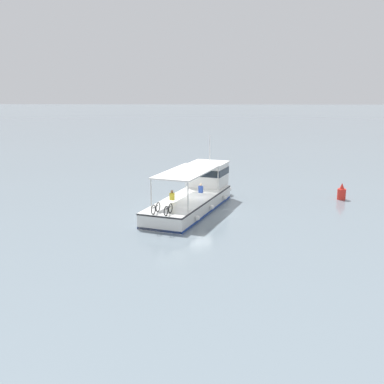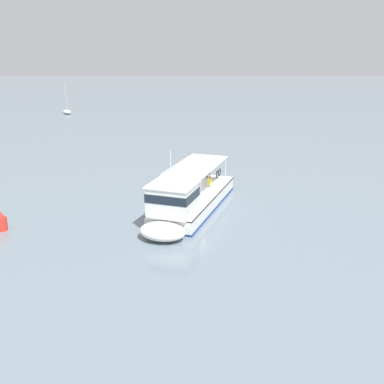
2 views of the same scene
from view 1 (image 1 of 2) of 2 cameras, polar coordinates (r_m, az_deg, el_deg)
ground_plane at (r=36.13m, az=0.41°, el=-2.19°), size 400.00×400.00×0.00m
ferry_main at (r=36.87m, az=0.57°, el=-0.26°), size 13.01×7.16×5.32m
channel_buoy at (r=41.26m, az=17.64°, el=-0.09°), size 0.70×0.70×1.40m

